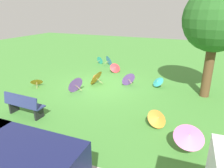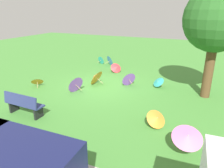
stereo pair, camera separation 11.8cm
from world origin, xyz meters
TOP-DOWN VIEW (x-y plane):
  - ground at (0.00, 0.00)m, footprint 40.00×40.00m
  - park_bench at (1.30, 4.08)m, footprint 1.61×0.52m
  - shade_tree at (-4.89, -0.72)m, footprint 2.75×2.75m
  - parasol_orange_0 at (0.50, -0.05)m, footprint 0.81×0.92m
  - parasol_orange_1 at (3.09, 1.47)m, footprint 0.81×0.80m
  - parasol_red_0 at (0.39, -2.60)m, footprint 0.86×0.87m
  - parasol_orange_2 at (-3.46, 2.86)m, footprint 0.89×0.91m
  - parasol_teal_0 at (2.24, -4.17)m, footprint 0.62×0.57m
  - parasol_pink_0 at (-4.53, 3.94)m, footprint 1.02×1.00m
  - parasol_teal_1 at (-2.66, -0.98)m, footprint 0.77×0.76m
  - parasol_purple_0 at (-1.16, -0.61)m, footprint 0.77×0.82m
  - parasol_purple_1 at (0.88, 1.30)m, footprint 0.84×0.92m
  - parasol_blue_0 at (1.41, -3.98)m, footprint 0.81×0.73m

SIDE VIEW (x-z plane):
  - ground at x=0.00m, z-range 0.00..0.00m
  - parasol_teal_0 at x=2.24m, z-range 0.00..0.58m
  - parasol_teal_1 at x=-2.66m, z-range 0.04..0.59m
  - parasol_red_0 at x=0.39m, z-range 0.01..0.63m
  - parasol_orange_1 at x=3.09m, z-range 0.03..0.61m
  - parasol_orange_2 at x=-3.46m, z-range 0.03..0.64m
  - parasol_blue_0 at x=1.41m, z-range 0.00..0.74m
  - parasol_purple_0 at x=-1.16m, z-range 0.00..0.76m
  - parasol_purple_1 at x=0.88m, z-range 0.00..0.83m
  - parasol_orange_0 at x=0.50m, z-range 0.00..0.85m
  - park_bench at x=1.30m, z-range 0.01..0.92m
  - parasol_pink_0 at x=-4.53m, z-range 0.17..0.99m
  - shade_tree at x=-4.89m, z-range 0.99..5.82m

